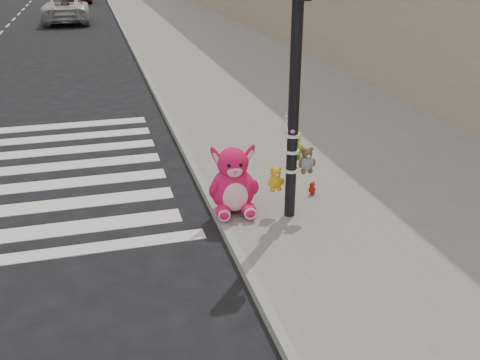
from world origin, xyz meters
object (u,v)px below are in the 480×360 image
object	(u,v)px
signal_pole	(294,114)
car_white_near	(66,9)
pink_bunny	(233,184)
red_teddy	(312,188)

from	to	relation	value
signal_pole	car_white_near	distance (m)	26.87
pink_bunny	red_teddy	world-z (taller)	pink_bunny
signal_pole	car_white_near	bearing A→B (deg)	98.37
car_white_near	red_teddy	bearing A→B (deg)	100.12
pink_bunny	signal_pole	bearing A→B (deg)	-16.90
signal_pole	car_white_near	xyz separation A→B (m)	(-3.91, 26.57, -1.00)
signal_pole	pink_bunny	distance (m)	1.46
red_teddy	car_white_near	size ratio (longest dim) A/B	0.04
signal_pole	car_white_near	world-z (taller)	signal_pole
signal_pole	red_teddy	size ratio (longest dim) A/B	17.73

